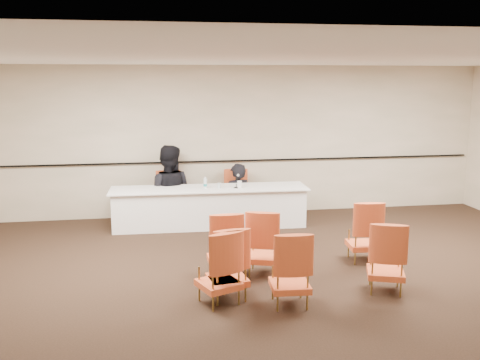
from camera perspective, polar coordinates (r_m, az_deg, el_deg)
name	(u,v)px	position (r m, az deg, el deg)	size (l,w,h in m)	color
floor	(291,285)	(7.38, 5.50, -11.06)	(10.00, 10.00, 0.00)	black
ceiling	(296,57)	(6.86, 5.96, 12.91)	(10.00, 10.00, 0.00)	white
wall_back	(242,141)	(10.83, 0.21, 4.21)	(10.00, 0.04, 3.00)	#B6AD8F
wall_rail	(242,161)	(10.85, 0.25, 2.09)	(9.80, 0.04, 0.03)	black
panel_table	(210,207)	(10.05, -3.27, -2.90)	(3.66, 0.85, 0.73)	white
panelist_main	(237,204)	(10.66, -0.31, -2.59)	(0.60, 0.39, 1.64)	black
panelist_main_chair	(237,194)	(10.61, -0.31, -1.54)	(0.50, 0.50, 0.95)	#DF5728
panelist_second	(169,195)	(10.53, -7.63, -1.64)	(0.96, 0.75, 1.98)	black
panelist_second_chair	(169,196)	(10.53, -7.63, -1.73)	(0.50, 0.50, 0.95)	#DF5728
papers	(239,188)	(9.94, -0.06, -0.85)	(0.30, 0.22, 0.00)	white
microphone	(236,182)	(9.90, -0.40, -0.17)	(0.09, 0.18, 0.25)	black
water_bottle	(205,183)	(9.92, -3.73, -0.27)	(0.07, 0.07, 0.22)	teal
drinking_glass	(219,186)	(9.92, -2.24, -0.59)	(0.06, 0.06, 0.10)	silver
coffee_cup	(240,185)	(9.92, -0.05, -0.49)	(0.09, 0.09, 0.14)	white
aud_chair_front_left	(225,244)	(7.47, -1.63, -6.86)	(0.50, 0.50, 0.95)	#DF5728
aud_chair_front_mid	(264,242)	(7.58, 2.57, -6.61)	(0.50, 0.50, 0.95)	#DF5728
aud_chair_front_right	(364,231)	(8.32, 13.11, -5.29)	(0.50, 0.50, 0.95)	#DF5728
aud_chair_back_left	(219,266)	(6.63, -2.29, -9.20)	(0.50, 0.50, 0.95)	#DF5728
aud_chair_back_mid	(290,268)	(6.60, 5.36, -9.31)	(0.50, 0.50, 0.95)	#DF5728
aud_chair_back_right	(386,256)	(7.24, 15.34, -7.84)	(0.50, 0.50, 0.95)	#DF5728
aud_chair_extra	(227,263)	(6.76, -1.37, -8.79)	(0.50, 0.50, 0.95)	#DF5728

